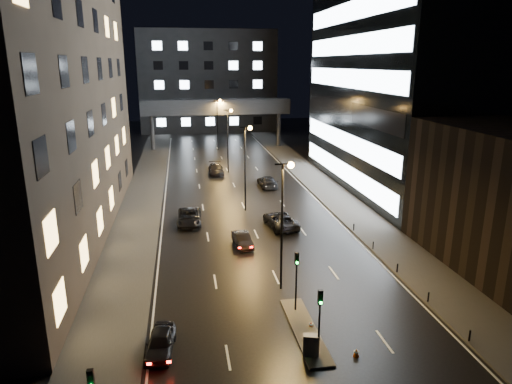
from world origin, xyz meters
TOP-DOWN VIEW (x-y plane):
  - ground at (0.00, 40.00)m, footprint 160.00×160.00m
  - sidewalk_left at (-12.50, 35.00)m, footprint 5.00×110.00m
  - sidewalk_right at (12.50, 35.00)m, footprint 5.00×110.00m
  - building_left at (-22.50, 24.00)m, footprint 15.00×48.00m
  - building_right_low at (20.00, 9.00)m, footprint 10.00×18.00m
  - building_right_glass at (25.00, 36.00)m, footprint 20.00×36.00m
  - building_far at (0.00, 98.00)m, footprint 34.00×14.00m
  - skybridge at (0.00, 70.00)m, footprint 30.00×3.00m
  - median_island at (0.30, 2.00)m, footprint 1.60×8.00m
  - traffic_signal_near at (0.30, 4.49)m, footprint 0.28×0.34m
  - traffic_signal_far at (0.30, -1.01)m, footprint 0.28×0.34m
  - bollard_row at (10.20, 6.50)m, footprint 0.12×25.12m
  - streetlight_near at (0.16, 8.00)m, footprint 1.45×0.50m
  - streetlight_mid_a at (0.16, 28.00)m, footprint 1.45×0.50m
  - streetlight_mid_b at (0.16, 48.00)m, footprint 1.45×0.50m
  - streetlight_far at (0.16, 68.00)m, footprint 1.45×0.50m
  - car_away_a at (-9.00, 1.22)m, footprint 2.03×4.09m
  - car_away_b at (-1.82, 17.04)m, footprint 1.81×4.07m
  - car_away_c at (-6.74, 24.33)m, footprint 2.77×5.64m
  - car_away_d at (-2.02, 47.11)m, footprint 2.28×5.53m
  - car_toward_a at (2.93, 21.66)m, footprint 3.37×6.05m
  - car_toward_b at (4.57, 38.12)m, footprint 2.35×5.43m
  - utility_cabinet at (-0.10, -0.78)m, footprint 1.00×0.68m
  - cone_a at (2.65, -1.15)m, footprint 0.46×0.46m
  - cone_b at (0.80, 2.25)m, footprint 0.42×0.42m

SIDE VIEW (x-z plane):
  - ground at x=0.00m, z-range 0.00..0.00m
  - sidewalk_left at x=-12.50m, z-range 0.00..0.15m
  - sidewalk_right at x=12.50m, z-range 0.00..0.15m
  - median_island at x=0.30m, z-range 0.00..0.15m
  - cone_b at x=0.80m, z-range 0.00..0.47m
  - cone_a at x=2.65m, z-range 0.00..0.52m
  - bollard_row at x=10.20m, z-range 0.00..0.90m
  - car_away_b at x=-1.82m, z-range 0.00..1.30m
  - car_away_a at x=-9.00m, z-range 0.00..1.34m
  - car_away_c at x=-6.74m, z-range 0.00..1.54m
  - car_toward_b at x=4.57m, z-range 0.00..1.56m
  - car_away_d at x=-2.02m, z-range 0.00..1.60m
  - car_toward_a at x=2.93m, z-range 0.00..1.60m
  - utility_cabinet at x=-0.10m, z-range 0.15..1.52m
  - traffic_signal_near at x=0.30m, z-range 0.89..5.29m
  - traffic_signal_far at x=0.30m, z-range 0.89..5.29m
  - building_right_low at x=20.00m, z-range 0.00..12.00m
  - streetlight_near at x=0.16m, z-range 1.42..11.57m
  - streetlight_mid_a at x=0.16m, z-range 1.42..11.57m
  - streetlight_mid_b at x=0.16m, z-range 1.42..11.57m
  - streetlight_far at x=0.16m, z-range 1.42..11.57m
  - skybridge at x=0.00m, z-range 3.34..13.34m
  - building_far at x=0.00m, z-range 0.00..25.00m
  - building_left at x=-22.50m, z-range 0.00..40.00m
  - building_right_glass at x=25.00m, z-range 0.00..45.00m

